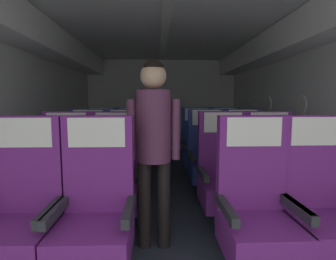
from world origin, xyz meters
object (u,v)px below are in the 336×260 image
(seat_c_left_window, at_px, (88,160))
(seat_c_right_aisle, at_px, (244,159))
(seat_b_right_aisle, at_px, (271,177))
(seat_d_right_aisle, at_px, (226,148))
(seat_b_left_aisle, at_px, (115,179))
(seat_a_right_aisle, at_px, (322,211))
(flight_attendant, at_px, (154,135))
(seat_b_right_window, at_px, (224,178))
(seat_d_right_window, at_px, (197,148))
(seat_c_left_aisle, at_px, (125,160))
(seat_d_left_window, at_px, (101,149))
(seat_c_right_window, at_px, (207,159))
(seat_b_left_window, at_px, (65,180))
(seat_a_right_window, at_px, (257,214))
(seat_a_left_window, at_px, (20,216))
(seat_a_left_aisle, at_px, (96,216))
(seat_d_left_aisle, at_px, (131,148))

(seat_c_left_window, distance_m, seat_c_right_aisle, 2.04)
(seat_b_right_aisle, distance_m, seat_d_right_aisle, 1.67)
(seat_b_left_aisle, bearing_deg, seat_a_right_aisle, -27.81)
(flight_attendant, bearing_deg, seat_c_left_window, 118.03)
(seat_b_left_aisle, height_order, seat_d_right_aisle, same)
(seat_b_right_window, bearing_deg, seat_d_right_window, 90.32)
(seat_c_left_aisle, xyz_separation_m, seat_d_left_window, (-0.47, 0.81, 0.00))
(seat_b_left_aisle, height_order, seat_c_right_window, same)
(seat_d_left_window, bearing_deg, seat_a_right_aisle, -50.80)
(seat_b_left_aisle, distance_m, seat_d_left_window, 1.73)
(seat_b_left_window, height_order, flight_attendant, flight_attendant)
(seat_a_right_window, xyz_separation_m, seat_b_right_window, (-0.01, 0.83, 0.00))
(seat_a_right_aisle, height_order, seat_c_left_window, same)
(seat_b_right_aisle, height_order, seat_b_right_window, same)
(seat_a_right_window, distance_m, seat_c_left_aisle, 2.01)
(seat_a_right_aisle, relative_size, seat_d_right_window, 1.00)
(seat_c_right_aisle, height_order, seat_d_right_window, same)
(seat_c_left_aisle, bearing_deg, seat_a_left_window, -106.02)
(seat_c_right_window, bearing_deg, seat_b_right_window, -89.72)
(seat_b_left_window, bearing_deg, seat_d_left_window, 90.12)
(seat_c_right_aisle, xyz_separation_m, seat_d_right_aisle, (-0.01, 0.84, 0.00))
(seat_a_left_window, relative_size, seat_b_right_aisle, 1.00)
(seat_c_right_window, distance_m, seat_d_left_window, 1.76)
(seat_b_left_window, relative_size, seat_d_right_window, 1.00)
(seat_a_right_window, height_order, seat_b_right_window, same)
(seat_a_right_aisle, distance_m, seat_c_left_aisle, 2.28)
(seat_a_left_aisle, xyz_separation_m, seat_d_left_aisle, (-0.02, 2.50, 0.00))
(seat_a_right_aisle, relative_size, seat_c_right_aisle, 1.00)
(seat_a_right_window, bearing_deg, seat_d_right_aisle, 79.53)
(seat_d_right_window, bearing_deg, seat_c_right_aisle, -60.01)
(seat_a_right_aisle, distance_m, seat_b_right_aisle, 0.81)
(seat_c_left_window, xyz_separation_m, seat_d_right_window, (1.55, 0.83, 0.00))
(flight_attendant, bearing_deg, seat_c_right_aisle, 38.99)
(seat_c_right_aisle, bearing_deg, seat_c_right_window, -179.93)
(seat_a_right_window, height_order, seat_c_left_window, same)
(seat_b_left_aisle, distance_m, seat_d_right_window, 1.99)
(seat_a_left_window, distance_m, flight_attendant, 1.08)
(seat_c_left_window, relative_size, flight_attendant, 0.72)
(seat_a_left_window, height_order, seat_a_left_aisle, same)
(seat_d_left_aisle, distance_m, seat_d_right_window, 1.07)
(seat_a_left_aisle, xyz_separation_m, flight_attendant, (0.38, 0.44, 0.48))
(seat_c_left_window, bearing_deg, seat_d_left_aisle, 60.04)
(seat_b_left_window, relative_size, seat_c_left_window, 1.00)
(seat_a_left_aisle, relative_size, seat_d_left_window, 1.00)
(seat_b_right_aisle, xyz_separation_m, flight_attendant, (-1.16, -0.38, 0.48))
(seat_b_right_aisle, bearing_deg, seat_c_right_window, 119.83)
(seat_c_left_aisle, bearing_deg, seat_d_left_window, 120.01)
(seat_c_left_aisle, xyz_separation_m, seat_c_right_window, (1.08, -0.02, 0.00))
(seat_c_right_aisle, distance_m, seat_d_right_aisle, 0.84)
(seat_a_left_window, distance_m, seat_c_right_window, 2.26)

